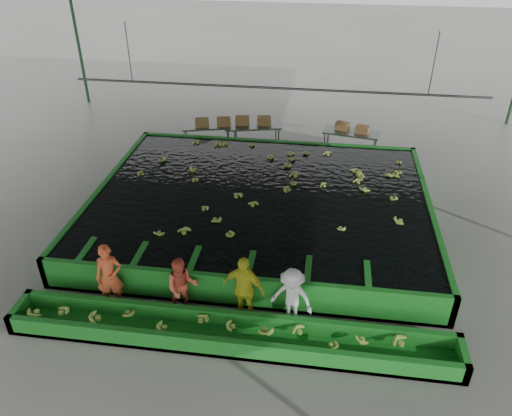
# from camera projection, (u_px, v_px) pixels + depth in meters

# --- Properties ---
(ground) EXTENTS (80.00, 80.00, 0.00)m
(ground) POSITION_uv_depth(u_px,v_px,m) (254.00, 247.00, 14.13)
(ground) COLOR slate
(ground) RESTS_ON ground
(shed_roof) EXTENTS (20.00, 22.00, 0.04)m
(shed_roof) POSITION_uv_depth(u_px,v_px,m) (253.00, 72.00, 11.50)
(shed_roof) COLOR gray
(shed_roof) RESTS_ON shed_posts
(shed_posts) EXTENTS (20.00, 22.00, 5.00)m
(shed_posts) POSITION_uv_depth(u_px,v_px,m) (253.00, 169.00, 12.82)
(shed_posts) COLOR #25502E
(shed_posts) RESTS_ON ground
(flotation_tank) EXTENTS (10.00, 8.00, 0.90)m
(flotation_tank) POSITION_uv_depth(u_px,v_px,m) (261.00, 206.00, 15.16)
(flotation_tank) COLOR #197620
(flotation_tank) RESTS_ON ground
(tank_water) EXTENTS (9.70, 7.70, 0.00)m
(tank_water) POSITION_uv_depth(u_px,v_px,m) (261.00, 195.00, 14.95)
(tank_water) COLOR black
(tank_water) RESTS_ON flotation_tank
(sorting_trough) EXTENTS (10.00, 1.00, 0.50)m
(sorting_trough) POSITION_uv_depth(u_px,v_px,m) (230.00, 334.00, 10.97)
(sorting_trough) COLOR #197620
(sorting_trough) RESTS_ON ground
(cableway_rail) EXTENTS (0.08, 0.08, 14.00)m
(cableway_rail) POSITION_uv_depth(u_px,v_px,m) (275.00, 88.00, 16.77)
(cableway_rail) COLOR #59605B
(cableway_rail) RESTS_ON shed_roof
(rail_hanger_left) EXTENTS (0.04, 0.04, 2.00)m
(rail_hanger_left) POSITION_uv_depth(u_px,v_px,m) (129.00, 52.00, 16.84)
(rail_hanger_left) COLOR #59605B
(rail_hanger_left) RESTS_ON shed_roof
(rail_hanger_right) EXTENTS (0.04, 0.04, 2.00)m
(rail_hanger_right) POSITION_uv_depth(u_px,v_px,m) (434.00, 64.00, 15.64)
(rail_hanger_right) COLOR #59605B
(rail_hanger_right) RESTS_ON shed_roof
(worker_a) EXTENTS (0.73, 0.59, 1.72)m
(worker_a) POSITION_uv_depth(u_px,v_px,m) (110.00, 277.00, 11.68)
(worker_a) COLOR #DE562C
(worker_a) RESTS_ON ground
(worker_b) EXTENTS (0.88, 0.77, 1.52)m
(worker_b) POSITION_uv_depth(u_px,v_px,m) (182.00, 287.00, 11.52)
(worker_b) COLOR #D9543B
(worker_b) RESTS_ON ground
(worker_c) EXTENTS (1.10, 0.66, 1.75)m
(worker_c) POSITION_uv_depth(u_px,v_px,m) (243.00, 289.00, 11.29)
(worker_c) COLOR gold
(worker_c) RESTS_ON ground
(worker_d) EXTENTS (1.10, 0.81, 1.52)m
(worker_d) POSITION_uv_depth(u_px,v_px,m) (292.00, 297.00, 11.22)
(worker_d) COLOR white
(worker_d) RESTS_ON ground
(packing_table_left) EXTENTS (2.30, 1.39, 0.98)m
(packing_table_left) POSITION_uv_depth(u_px,v_px,m) (211.00, 136.00, 19.55)
(packing_table_left) COLOR #59605B
(packing_table_left) RESTS_ON ground
(packing_table_mid) EXTENTS (2.30, 1.36, 0.98)m
(packing_table_mid) POSITION_uv_depth(u_px,v_px,m) (253.00, 137.00, 19.52)
(packing_table_mid) COLOR #59605B
(packing_table_mid) RESTS_ON ground
(packing_table_right) EXTENTS (2.19, 1.20, 0.94)m
(packing_table_right) POSITION_uv_depth(u_px,v_px,m) (350.00, 143.00, 19.06)
(packing_table_right) COLOR #59605B
(packing_table_right) RESTS_ON ground
(box_stack_left) EXTENTS (1.40, 0.71, 0.29)m
(box_stack_left) POSITION_uv_depth(u_px,v_px,m) (213.00, 126.00, 19.22)
(box_stack_left) COLOR olive
(box_stack_left) RESTS_ON packing_table_left
(box_stack_mid) EXTENTS (1.41, 0.54, 0.30)m
(box_stack_mid) POSITION_uv_depth(u_px,v_px,m) (253.00, 124.00, 19.34)
(box_stack_mid) COLOR olive
(box_stack_mid) RESTS_ON packing_table_mid
(box_stack_right) EXTENTS (1.31, 0.71, 0.27)m
(box_stack_right) POSITION_uv_depth(u_px,v_px,m) (352.00, 131.00, 18.86)
(box_stack_right) COLOR olive
(box_stack_right) RESTS_ON packing_table_right
(floating_bananas) EXTENTS (8.60, 5.86, 0.12)m
(floating_bananas) POSITION_uv_depth(u_px,v_px,m) (264.00, 182.00, 15.62)
(floating_bananas) COLOR #8FB141
(floating_bananas) RESTS_ON tank_water
(trough_bananas) EXTENTS (9.35, 0.62, 0.12)m
(trough_bananas) POSITION_uv_depth(u_px,v_px,m) (229.00, 329.00, 10.89)
(trough_bananas) COLOR #8FB141
(trough_bananas) RESTS_ON sorting_trough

